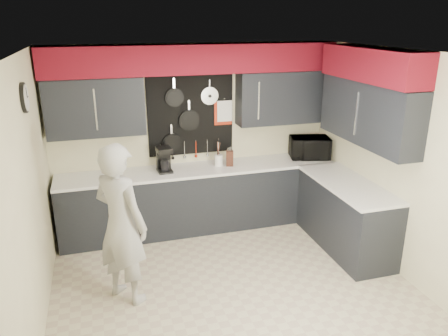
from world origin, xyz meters
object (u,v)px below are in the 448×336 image
object	(u,v)px
coffee_maker	(164,159)
knife_block	(230,158)
microwave	(309,148)
utensil_crock	(219,160)
person	(121,224)

from	to	relation	value
coffee_maker	knife_block	bearing A→B (deg)	-5.24
microwave	utensil_crock	size ratio (longest dim) A/B	3.72
utensil_crock	person	bearing A→B (deg)	-135.19
utensil_crock	person	xyz separation A→B (m)	(-1.46, -1.45, -0.12)
knife_block	utensil_crock	size ratio (longest dim) A/B	1.43
coffee_maker	person	world-z (taller)	person
person	knife_block	bearing A→B (deg)	-91.43
knife_block	coffee_maker	bearing A→B (deg)	-166.32
knife_block	microwave	bearing A→B (deg)	15.61
utensil_crock	person	world-z (taller)	person
microwave	knife_block	bearing A→B (deg)	-165.07
utensil_crock	coffee_maker	bearing A→B (deg)	-177.41
knife_block	person	size ratio (longest dim) A/B	0.12
knife_block	person	xyz separation A→B (m)	(-1.61, -1.40, -0.15)
person	utensil_crock	bearing A→B (deg)	-87.56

